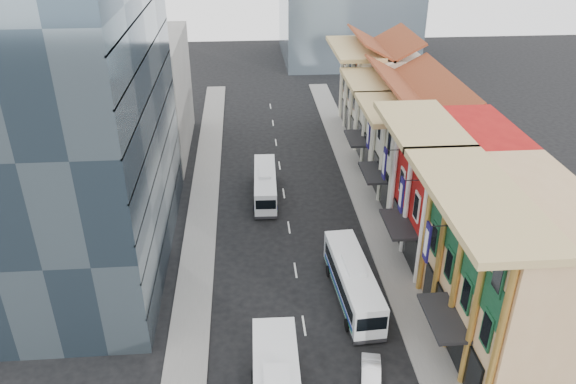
{
  "coord_description": "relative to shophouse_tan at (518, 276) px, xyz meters",
  "views": [
    {
      "loc": [
        -3.75,
        -24.13,
        28.67
      ],
      "look_at": [
        -0.14,
        21.4,
        4.22
      ],
      "focal_mm": 35.0,
      "sensor_mm": 36.0,
      "label": 1
    }
  ],
  "objects": [
    {
      "name": "shophouse_cream_near",
      "position": [
        0.0,
        21.5,
        -1.0
      ],
      "size": [
        8.0,
        9.0,
        10.0
      ],
      "primitive_type": "cube",
      "color": "beige",
      "rests_on": "ground"
    },
    {
      "name": "shophouse_cream_mid",
      "position": [
        0.0,
        30.5,
        -1.0
      ],
      "size": [
        8.0,
        9.0,
        10.0
      ],
      "primitive_type": "cube",
      "color": "beige",
      "rests_on": "ground"
    },
    {
      "name": "shophouse_cream_far",
      "position": [
        0.0,
        41.0,
        -0.5
      ],
      "size": [
        8.0,
        12.0,
        11.0
      ],
      "primitive_type": "cube",
      "color": "beige",
      "rests_on": "ground"
    },
    {
      "name": "shophouse_red",
      "position": [
        0.0,
        12.0,
        0.0
      ],
      "size": [
        8.0,
        10.0,
        12.0
      ],
      "primitive_type": "cube",
      "color": "#A81513",
      "rests_on": "ground"
    },
    {
      "name": "bus_left_far",
      "position": [
        -16.01,
        23.25,
        -4.43
      ],
      "size": [
        2.59,
        9.88,
        3.15
      ],
      "primitive_type": null,
      "rotation": [
        0.0,
        0.0,
        -0.03
      ],
      "color": "silver",
      "rests_on": "ground"
    },
    {
      "name": "sidewalk_left",
      "position": [
        -22.5,
        17.0,
        -5.92
      ],
      "size": [
        3.0,
        90.0,
        0.15
      ],
      "primitive_type": "cube",
      "color": "slate",
      "rests_on": "ground"
    },
    {
      "name": "shophouse_tan",
      "position": [
        0.0,
        0.0,
        0.0
      ],
      "size": [
        8.0,
        14.0,
        12.0
      ],
      "primitive_type": "cube",
      "color": "tan",
      "rests_on": "ground"
    },
    {
      "name": "office_tower",
      "position": [
        -31.0,
        14.0,
        9.0
      ],
      "size": [
        12.0,
        26.0,
        30.0
      ],
      "primitive_type": "cube",
      "color": "#374957",
      "rests_on": "ground"
    },
    {
      "name": "sedan_right",
      "position": [
        -10.18,
        -2.79,
        -5.4
      ],
      "size": [
        1.94,
        3.78,
        1.19
      ],
      "primitive_type": "imported",
      "rotation": [
        0.0,
        0.0,
        -0.2
      ],
      "color": "white",
      "rests_on": "ground"
    },
    {
      "name": "office_block_far",
      "position": [
        -30.0,
        37.0,
        1.0
      ],
      "size": [
        10.0,
        18.0,
        14.0
      ],
      "primitive_type": "cube",
      "color": "gray",
      "rests_on": "ground"
    },
    {
      "name": "bus_right",
      "position": [
        -9.86,
        5.84,
        -4.27
      ],
      "size": [
        3.22,
        10.95,
        3.47
      ],
      "primitive_type": null,
      "rotation": [
        0.0,
        0.0,
        0.06
      ],
      "color": "white",
      "rests_on": "ground"
    },
    {
      "name": "sidewalk_right",
      "position": [
        -5.5,
        17.0,
        -5.92
      ],
      "size": [
        3.0,
        90.0,
        0.15
      ],
      "primitive_type": "cube",
      "color": "slate",
      "rests_on": "ground"
    }
  ]
}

